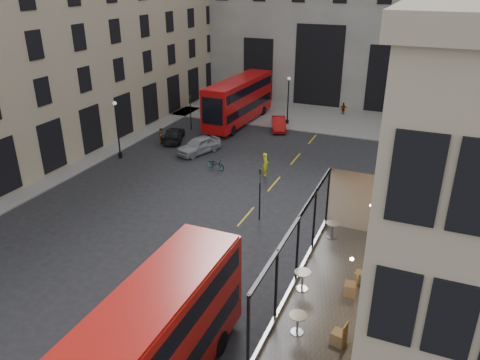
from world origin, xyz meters
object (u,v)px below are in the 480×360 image
at_px(car_a, 199,145).
at_px(street_lamp_a, 118,133).
at_px(pedestrian_c, 343,109).
at_px(bus_far, 239,99).
at_px(cafe_table_mid, 303,278).
at_px(cafe_chair_b, 351,288).
at_px(traffic_light_far, 190,108).
at_px(cafe_chair_c, 360,276).
at_px(pedestrian_d, 408,125).
at_px(cafe_chair_a, 339,337).
at_px(car_c, 174,134).
at_px(car_b, 279,124).
at_px(bicycle, 216,164).
at_px(cyclist, 265,164).
at_px(pedestrian_e, 161,136).
at_px(street_lamp_b, 288,103).
at_px(pedestrian_a, 230,115).
at_px(cafe_table_near, 298,321).
at_px(traffic_light_near, 260,188).
at_px(cafe_chair_d, 372,242).
at_px(bus_near, 140,359).
at_px(cafe_table_far, 333,228).
at_px(pedestrian_b, 236,122).

bearing_deg(car_a, street_lamp_a, -126.42).
bearing_deg(pedestrian_c, bus_far, 5.78).
height_order(cafe_table_mid, cafe_chair_b, cafe_chair_b).
bearing_deg(traffic_light_far, cafe_chair_c, -50.46).
xyz_separation_m(pedestrian_d, cafe_chair_a, (0.49, -38.99, 4.08)).
bearing_deg(car_c, car_b, -160.85).
distance_m(car_b, bicycle, 12.80).
xyz_separation_m(car_a, car_b, (4.66, 9.74, -0.10)).
bearing_deg(cafe_table_mid, bicycle, 124.01).
distance_m(cyclist, pedestrian_e, 12.77).
height_order(street_lamp_b, pedestrian_a, street_lamp_b).
bearing_deg(bus_far, pedestrian_a, -150.10).
distance_m(street_lamp_a, bus_far, 15.44).
bearing_deg(street_lamp_a, pedestrian_d, 37.54).
bearing_deg(cafe_table_near, pedestrian_a, 117.39).
bearing_deg(traffic_light_near, cyclist, 107.12).
distance_m(street_lamp_a, cafe_table_mid, 29.09).
bearing_deg(car_a, cafe_chair_d, -24.21).
bearing_deg(bus_near, cafe_chair_d, 49.65).
height_order(street_lamp_b, cafe_chair_c, cafe_chair_c).
height_order(bus_near, pedestrian_a, bus_near).
height_order(cafe_table_far, cafe_chair_b, cafe_chair_b).
relative_size(street_lamp_b, pedestrian_c, 3.46).
relative_size(pedestrian_e, cafe_chair_a, 1.85).
bearing_deg(street_lamp_a, pedestrian_a, 70.17).
relative_size(pedestrian_d, cafe_chair_d, 1.98).
bearing_deg(bicycle, cafe_table_near, -134.85).
distance_m(traffic_light_near, cyclist, 7.91).
bearing_deg(pedestrian_b, traffic_light_far, 177.73).
relative_size(pedestrian_a, cafe_chair_d, 2.40).
relative_size(street_lamp_b, cafe_table_far, 6.90).
bearing_deg(traffic_light_near, pedestrian_e, 143.49).
height_order(cafe_table_near, cafe_chair_d, cafe_chair_d).
xyz_separation_m(traffic_light_near, bicycle, (-6.70, 6.97, -1.96)).
xyz_separation_m(cafe_table_far, cafe_chair_c, (1.76, -2.87, -0.27)).
relative_size(street_lamp_b, car_c, 1.18).
bearing_deg(bicycle, pedestrian_c, -4.69).
xyz_separation_m(street_lamp_b, cafe_table_near, (11.87, -36.74, 2.70)).
relative_size(cyclist, cafe_chair_c, 2.52).
height_order(bus_near, pedestrian_e, bus_near).
distance_m(bus_far, pedestrian_a, 2.09).
height_order(cafe_table_near, cafe_table_far, cafe_table_far).
xyz_separation_m(street_lamp_a, car_c, (2.09, 6.15, -1.74)).
bearing_deg(cafe_chair_a, traffic_light_far, 125.95).
bearing_deg(cafe_chair_c, pedestrian_c, 101.95).
relative_size(street_lamp_b, bus_near, 0.43).
xyz_separation_m(cyclist, pedestrian_c, (2.35, 20.56, -0.22)).
distance_m(street_lamp_b, pedestrian_b, 6.40).
height_order(cafe_chair_a, cafe_chair_c, cafe_chair_a).
distance_m(street_lamp_a, cafe_table_near, 31.00).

